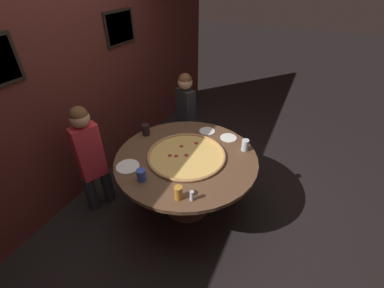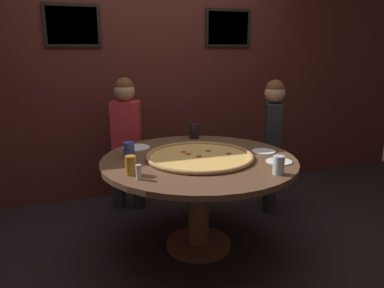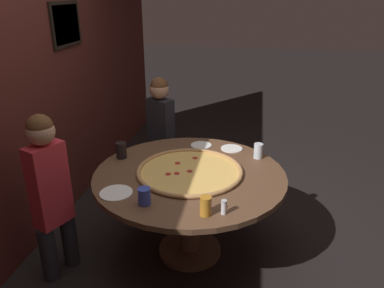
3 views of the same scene
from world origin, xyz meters
The scene contains 14 objects.
ground_plane centered at (0.00, 0.00, 0.00)m, with size 24.00×24.00×0.00m, color black.
back_wall centered at (0.00, 1.34, 1.30)m, with size 6.40×0.08×2.60m.
dining_table centered at (0.00, 0.00, 0.60)m, with size 1.48×1.48×0.74m.
giant_pizza centered at (0.01, 0.00, 0.75)m, with size 0.82×0.82×0.03m.
drink_cup_centre_back centered at (0.18, 0.61, 0.81)m, with size 0.09×0.09×0.13m, color black.
drink_cup_far_left centered at (-0.55, -0.20, 0.80)m, with size 0.07×0.07×0.13m, color #BC7A23.
drink_cup_beside_pizza centered at (0.37, -0.51, 0.80)m, with size 0.08×0.08×0.13m, color silver.
drink_cup_near_left centered at (-0.49, 0.21, 0.80)m, with size 0.08×0.08×0.11m, color #384CB7.
white_plate_left_side centered at (0.55, -0.01, 0.74)m, with size 0.19×0.19×0.01m, color white.
white_plate_near_front centered at (-0.40, 0.45, 0.74)m, with size 0.23×0.23×0.01m, color white.
white_plate_far_back centered at (0.52, -0.28, 0.74)m, with size 0.19×0.19×0.01m, color white.
condiment_shaker centered at (-0.52, -0.31, 0.79)m, with size 0.04×0.04×0.10m.
diner_side_left centered at (0.91, 0.47, 0.72)m, with size 0.25×0.33×1.27m.
diner_centre_back centered at (-0.39, 0.95, 0.73)m, with size 0.34×0.23×1.29m.
Camera 2 is at (-0.93, -2.55, 1.56)m, focal length 35.00 mm.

